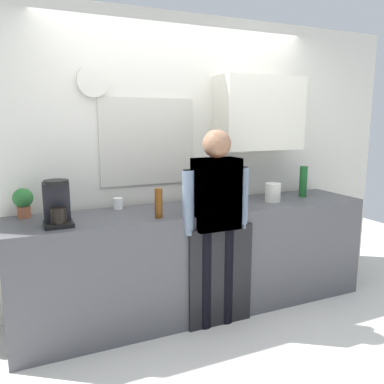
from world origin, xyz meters
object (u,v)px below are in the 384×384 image
(bottle_amber_beer, at_px, (159,203))
(potted_plant, at_px, (23,201))
(storage_canister, at_px, (273,193))
(person_at_sink, at_px, (216,213))
(bottle_green_wine, at_px, (303,181))
(coffee_maker, at_px, (57,205))
(cup_white_mug, at_px, (118,203))
(bottle_olive_oil, at_px, (194,199))
(person_guest, at_px, (216,213))

(bottle_amber_beer, bearing_deg, potted_plant, 155.72)
(storage_canister, relative_size, person_at_sink, 0.11)
(bottle_green_wine, height_order, person_at_sink, person_at_sink)
(coffee_maker, relative_size, storage_canister, 1.94)
(bottle_green_wine, distance_m, storage_canister, 0.42)
(coffee_maker, xyz_separation_m, potted_plant, (-0.22, 0.34, -0.01))
(potted_plant, bearing_deg, storage_canister, -7.56)
(cup_white_mug, xyz_separation_m, person_at_sink, (0.65, -0.53, -0.03))
(cup_white_mug, relative_size, potted_plant, 0.41)
(bottle_amber_beer, xyz_separation_m, person_at_sink, (0.44, -0.10, -0.10))
(bottle_amber_beer, relative_size, person_at_sink, 0.14)
(coffee_maker, relative_size, bottle_green_wine, 1.10)
(cup_white_mug, height_order, storage_canister, storage_canister)
(bottle_green_wine, height_order, bottle_olive_oil, bottle_green_wine)
(coffee_maker, bearing_deg, bottle_amber_beer, -6.92)
(bottle_green_wine, bearing_deg, person_at_sink, -163.69)
(coffee_maker, height_order, bottle_green_wine, coffee_maker)
(coffee_maker, bearing_deg, storage_canister, 1.77)
(bottle_olive_oil, xyz_separation_m, person_guest, (0.14, -0.10, -0.11))
(cup_white_mug, bearing_deg, potted_plant, -179.88)
(cup_white_mug, height_order, person_guest, person_guest)
(bottle_green_wine, distance_m, bottle_olive_oil, 1.29)
(cup_white_mug, bearing_deg, bottle_green_wine, -6.41)
(bottle_amber_beer, height_order, person_at_sink, person_at_sink)
(bottle_green_wine, relative_size, cup_white_mug, 3.16)
(bottle_green_wine, height_order, storage_canister, bottle_green_wine)
(potted_plant, height_order, storage_canister, potted_plant)
(cup_white_mug, xyz_separation_m, storage_canister, (1.37, -0.28, 0.04))
(coffee_maker, height_order, bottle_amber_beer, coffee_maker)
(bottle_amber_beer, relative_size, bottle_olive_oil, 0.92)
(coffee_maker, distance_m, cup_white_mug, 0.62)
(person_at_sink, bearing_deg, storage_canister, 10.22)
(bottle_green_wine, bearing_deg, bottle_olive_oil, -169.90)
(bottle_amber_beer, height_order, person_guest, person_guest)
(cup_white_mug, bearing_deg, bottle_olive_oil, -39.76)
(potted_plant, bearing_deg, bottle_olive_oil, -18.86)
(bottle_amber_beer, distance_m, cup_white_mug, 0.48)
(bottle_green_wine, bearing_deg, bottle_amber_beer, -171.77)
(potted_plant, xyz_separation_m, person_at_sink, (1.39, -0.53, -0.11))
(coffee_maker, xyz_separation_m, bottle_green_wine, (2.30, 0.14, 0.00))
(coffee_maker, distance_m, bottle_green_wine, 2.30)
(potted_plant, distance_m, storage_canister, 2.12)
(bottle_olive_oil, bearing_deg, potted_plant, 161.14)
(cup_white_mug, bearing_deg, person_at_sink, -39.02)
(bottle_green_wine, relative_size, bottle_olive_oil, 1.20)
(storage_canister, distance_m, person_at_sink, 0.76)
(bottle_olive_oil, relative_size, storage_canister, 1.47)
(coffee_maker, height_order, person_guest, person_guest)
(bottle_olive_oil, xyz_separation_m, cup_white_mug, (-0.51, 0.43, -0.08))
(potted_plant, bearing_deg, person_at_sink, -20.88)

